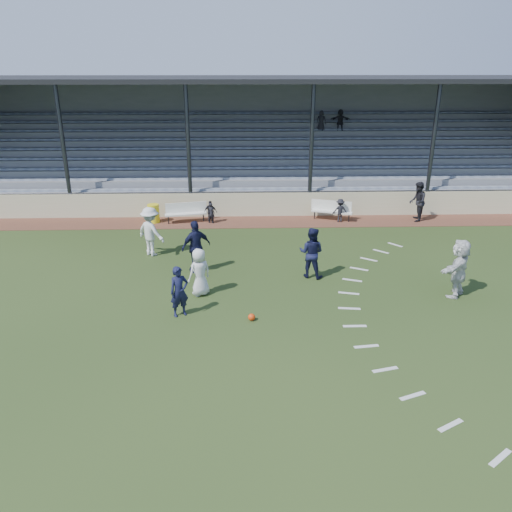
{
  "coord_description": "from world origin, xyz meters",
  "views": [
    {
      "loc": [
        -0.48,
        -12.91,
        7.25
      ],
      "look_at": [
        0.0,
        2.5,
        1.3
      ],
      "focal_mm": 35.0,
      "sensor_mm": 36.0,
      "label": 1
    }
  ],
  "objects_px": {
    "bench_right": "(331,209)",
    "bench_left": "(186,211)",
    "trash_bin": "(154,213)",
    "official": "(418,202)",
    "football": "(252,317)",
    "player_navy_lead": "(179,292)",
    "player_white_lead": "(200,272)"
  },
  "relations": [
    {
      "from": "player_white_lead",
      "to": "trash_bin",
      "type": "bearing_deg",
      "value": -106.7
    },
    {
      "from": "player_navy_lead",
      "to": "official",
      "type": "height_order",
      "value": "official"
    },
    {
      "from": "bench_right",
      "to": "bench_left",
      "type": "bearing_deg",
      "value": -159.01
    },
    {
      "from": "bench_right",
      "to": "player_white_lead",
      "type": "distance_m",
      "value": 10.27
    },
    {
      "from": "trash_bin",
      "to": "bench_right",
      "type": "bearing_deg",
      "value": 1.21
    },
    {
      "from": "bench_right",
      "to": "trash_bin",
      "type": "xyz_separation_m",
      "value": [
        -8.72,
        -0.18,
        -0.12
      ]
    },
    {
      "from": "bench_left",
      "to": "football",
      "type": "relative_size",
      "value": 9.39
    },
    {
      "from": "trash_bin",
      "to": "player_navy_lead",
      "type": "distance_m",
      "value": 9.99
    },
    {
      "from": "trash_bin",
      "to": "official",
      "type": "xyz_separation_m",
      "value": [
        12.85,
        -0.15,
        0.52
      ]
    },
    {
      "from": "football",
      "to": "player_navy_lead",
      "type": "height_order",
      "value": "player_navy_lead"
    },
    {
      "from": "player_navy_lead",
      "to": "official",
      "type": "relative_size",
      "value": 0.83
    },
    {
      "from": "football",
      "to": "bench_right",
      "type": "bearing_deg",
      "value": 67.86
    },
    {
      "from": "bench_left",
      "to": "official",
      "type": "height_order",
      "value": "official"
    },
    {
      "from": "bench_left",
      "to": "bench_right",
      "type": "relative_size",
      "value": 1.01
    },
    {
      "from": "bench_right",
      "to": "trash_bin",
      "type": "height_order",
      "value": "bench_right"
    },
    {
      "from": "bench_left",
      "to": "trash_bin",
      "type": "bearing_deg",
      "value": 168.78
    },
    {
      "from": "bench_right",
      "to": "player_navy_lead",
      "type": "distance_m",
      "value": 11.76
    },
    {
      "from": "player_white_lead",
      "to": "player_navy_lead",
      "type": "relative_size",
      "value": 1.02
    },
    {
      "from": "bench_right",
      "to": "trash_bin",
      "type": "distance_m",
      "value": 8.72
    },
    {
      "from": "player_white_lead",
      "to": "player_navy_lead",
      "type": "xyz_separation_m",
      "value": [
        -0.51,
        -1.47,
        -0.01
      ]
    },
    {
      "from": "trash_bin",
      "to": "football",
      "type": "xyz_separation_m",
      "value": [
        4.53,
        -10.11,
        -0.36
      ]
    },
    {
      "from": "bench_right",
      "to": "official",
      "type": "relative_size",
      "value": 1.04
    },
    {
      "from": "trash_bin",
      "to": "official",
      "type": "relative_size",
      "value": 0.46
    },
    {
      "from": "player_white_lead",
      "to": "official",
      "type": "bearing_deg",
      "value": -176.84
    },
    {
      "from": "bench_left",
      "to": "player_white_lead",
      "type": "xyz_separation_m",
      "value": [
        1.28,
        -8.26,
        0.23
      ]
    },
    {
      "from": "player_navy_lead",
      "to": "trash_bin",
      "type": "bearing_deg",
      "value": 77.01
    },
    {
      "from": "football",
      "to": "official",
      "type": "xyz_separation_m",
      "value": [
        8.32,
        9.96,
        0.88
      ]
    },
    {
      "from": "bench_right",
      "to": "player_white_lead",
      "type": "xyz_separation_m",
      "value": [
        -5.87,
        -8.42,
        0.23
      ]
    },
    {
      "from": "football",
      "to": "player_white_lead",
      "type": "bearing_deg",
      "value": 131.86
    },
    {
      "from": "bench_left",
      "to": "player_navy_lead",
      "type": "height_order",
      "value": "player_navy_lead"
    },
    {
      "from": "trash_bin",
      "to": "player_white_lead",
      "type": "relative_size",
      "value": 0.55
    },
    {
      "from": "bench_left",
      "to": "football",
      "type": "bearing_deg",
      "value": -85.9
    }
  ]
}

